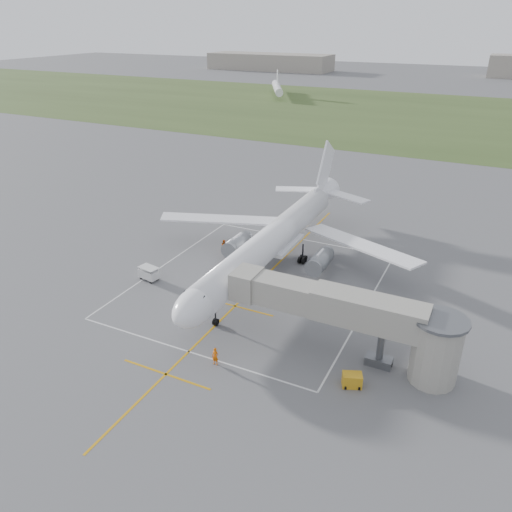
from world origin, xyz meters
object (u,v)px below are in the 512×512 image
at_px(gpu_unit, 352,380).
at_px(ramp_worker_nose, 215,356).
at_px(airliner, 273,240).
at_px(baggage_cart, 149,273).
at_px(ramp_worker_wing, 224,246).
at_px(jet_bridge, 360,318).

distance_m(gpu_unit, ramp_worker_nose, 13.31).
xyz_separation_m(airliner, baggage_cart, (-13.23, -9.80, -3.48)).
distance_m(gpu_unit, ramp_worker_wing, 32.53).
relative_size(ramp_worker_nose, ramp_worker_wing, 1.01).
distance_m(jet_bridge, ramp_worker_wing, 29.61).
bearing_deg(ramp_worker_nose, gpu_unit, 10.06).
distance_m(baggage_cart, ramp_worker_wing, 12.68).
xyz_separation_m(gpu_unit, ramp_worker_wing, (-25.24, 20.53, 0.26)).
bearing_deg(jet_bridge, gpu_unit, -79.27).
bearing_deg(airliner, baggage_cart, -143.47).
relative_size(airliner, jet_bridge, 2.00).
relative_size(baggage_cart, ramp_worker_nose, 1.50).
bearing_deg(gpu_unit, airliner, 109.43).
distance_m(airliner, gpu_unit, 25.08).
xyz_separation_m(jet_bridge, baggage_cart, (-28.95, 4.45, -3.83)).
height_order(baggage_cart, ramp_worker_nose, ramp_worker_nose).
relative_size(airliner, ramp_worker_nose, 24.89).
height_order(jet_bridge, ramp_worker_wing, jet_bridge).
bearing_deg(gpu_unit, ramp_worker_nose, 169.80).
distance_m(jet_bridge, ramp_worker_nose, 14.60).
bearing_deg(gpu_unit, ramp_worker_wing, 118.51).
height_order(jet_bridge, ramp_worker_nose, jet_bridge).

